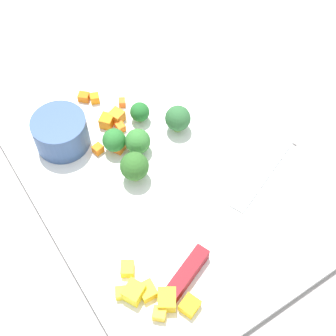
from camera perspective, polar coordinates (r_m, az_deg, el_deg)
name	(u,v)px	position (r m, az deg, el deg)	size (l,w,h in m)	color
ground_plane	(168,177)	(0.64, 0.00, -1.08)	(4.00, 4.00, 0.00)	gray
cutting_board	(168,175)	(0.64, 0.00, -0.79)	(0.44, 0.34, 0.01)	white
prep_bowl	(61,132)	(0.66, -12.54, 4.13)	(0.07, 0.07, 0.05)	#375384
chef_knife	(210,242)	(0.58, 5.01, -8.64)	(0.13, 0.28, 0.02)	silver
carrot_dice_0	(84,97)	(0.72, -9.90, 8.26)	(0.02, 0.01, 0.01)	orange
carrot_dice_1	(107,121)	(0.68, -7.23, 5.50)	(0.02, 0.02, 0.02)	orange
carrot_dice_2	(98,149)	(0.65, -8.26, 2.23)	(0.01, 0.01, 0.01)	orange
carrot_dice_3	(117,116)	(0.68, -6.05, 6.08)	(0.02, 0.02, 0.02)	orange
carrot_dice_4	(95,98)	(0.71, -8.63, 8.12)	(0.01, 0.01, 0.01)	orange
carrot_dice_5	(118,146)	(0.65, -5.89, 2.58)	(0.02, 0.02, 0.01)	orange
carrot_dice_6	(122,103)	(0.70, -5.45, 7.70)	(0.01, 0.01, 0.01)	orange
carrot_dice_7	(121,127)	(0.67, -5.62, 4.80)	(0.01, 0.01, 0.01)	orange
pepper_dice_0	(122,293)	(0.56, -5.45, -14.46)	(0.01, 0.01, 0.01)	yellow
pepper_dice_1	(127,269)	(0.57, -4.81, -11.75)	(0.01, 0.02, 0.01)	yellow
pepper_dice_2	(167,300)	(0.55, -0.14, -15.28)	(0.02, 0.02, 0.02)	yellow
pepper_dice_3	(178,286)	(0.56, 1.14, -13.72)	(0.01, 0.01, 0.01)	yellow
pepper_dice_4	(147,291)	(0.56, -2.45, -14.28)	(0.02, 0.02, 0.01)	yellow
pepper_dice_5	(159,314)	(0.55, -1.02, -16.81)	(0.01, 0.01, 0.01)	yellow
pepper_dice_6	(134,292)	(0.55, -4.05, -14.43)	(0.02, 0.02, 0.02)	yellow
pepper_dice_7	(190,306)	(0.55, 2.58, -15.93)	(0.02, 0.02, 0.01)	yellow
broccoli_floret_0	(114,140)	(0.64, -6.38, 3.26)	(0.03, 0.03, 0.04)	#98B16D
broccoli_floret_1	(178,119)	(0.66, 1.17, 5.84)	(0.04, 0.04, 0.04)	#8DB35A
broccoli_floret_2	(135,167)	(0.61, -3.97, 0.17)	(0.04, 0.04, 0.04)	#97BF57
broccoli_floret_3	(138,141)	(0.64, -3.59, 3.14)	(0.03, 0.03, 0.04)	#90B656
broccoli_floret_4	(140,112)	(0.67, -3.35, 6.60)	(0.03, 0.03, 0.03)	#82AC5D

